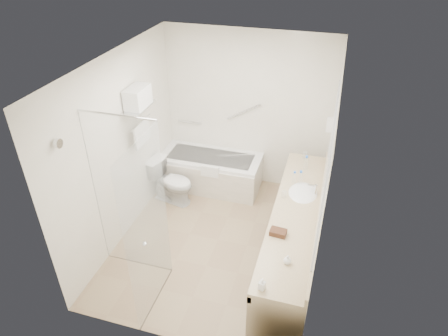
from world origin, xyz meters
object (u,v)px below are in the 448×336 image
(amenity_basket, at_px, (278,232))
(water_bottle_left, at_px, (300,178))
(bathtub, at_px, (211,171))
(vanity_counter, at_px, (295,225))
(toilet, at_px, (172,182))

(amenity_basket, bearing_deg, water_bottle_left, 84.23)
(bathtub, distance_m, amenity_basket, 2.39)
(water_bottle_left, bearing_deg, vanity_counter, -86.60)
(amenity_basket, relative_size, water_bottle_left, 0.89)
(water_bottle_left, bearing_deg, bathtub, 151.59)
(bathtub, relative_size, water_bottle_left, 7.94)
(toilet, distance_m, amenity_basket, 2.31)
(toilet, xyz_separation_m, amenity_basket, (1.83, -1.30, 0.54))
(toilet, relative_size, water_bottle_left, 3.46)
(bathtub, height_order, toilet, toilet)
(vanity_counter, relative_size, toilet, 3.87)
(toilet, xyz_separation_m, water_bottle_left, (1.94, -0.25, 0.60))
(bathtub, relative_size, vanity_counter, 0.59)
(bathtub, xyz_separation_m, water_bottle_left, (1.49, -0.81, 0.67))
(vanity_counter, height_order, amenity_basket, vanity_counter)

